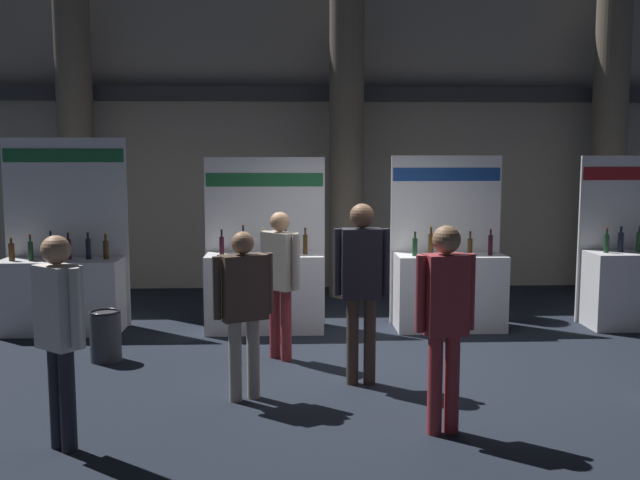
# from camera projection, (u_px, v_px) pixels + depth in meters

# --- Properties ---
(ground_plane) EXTENTS (26.76, 26.76, 0.00)m
(ground_plane) POSITION_uv_depth(u_px,v_px,m) (374.00, 364.00, 7.90)
(ground_plane) COLOR black
(hall_colonnade) EXTENTS (13.38, 1.32, 6.09)m
(hall_colonnade) POSITION_uv_depth(u_px,v_px,m) (343.00, 118.00, 12.17)
(hall_colonnade) COLOR gray
(hall_colonnade) RESTS_ON ground_plane
(exhibitor_booth_0) EXTENTS (1.63, 0.66, 2.55)m
(exhibitor_booth_0) POSITION_uv_depth(u_px,v_px,m) (62.00, 286.00, 9.32)
(exhibitor_booth_0) COLOR white
(exhibitor_booth_0) RESTS_ON ground_plane
(exhibitor_booth_1) EXTENTS (1.62, 0.66, 2.29)m
(exhibitor_booth_1) POSITION_uv_depth(u_px,v_px,m) (265.00, 285.00, 9.41)
(exhibitor_booth_1) COLOR white
(exhibitor_booth_1) RESTS_ON ground_plane
(exhibitor_booth_2) EXTENTS (1.51, 0.66, 2.32)m
(exhibitor_booth_2) POSITION_uv_depth(u_px,v_px,m) (449.00, 284.00, 9.50)
(exhibitor_booth_2) COLOR white
(exhibitor_booth_2) RESTS_ON ground_plane
(trash_bin) EXTENTS (0.35, 0.35, 0.58)m
(trash_bin) POSITION_uv_depth(u_px,v_px,m) (106.00, 336.00, 8.01)
(trash_bin) COLOR #38383D
(trash_bin) RESTS_ON ground_plane
(visitor_0) EXTENTS (0.55, 0.38, 1.61)m
(visitor_0) POSITION_uv_depth(u_px,v_px,m) (243.00, 300.00, 6.66)
(visitor_0) COLOR #ADA393
(visitor_0) RESTS_ON ground_plane
(visitor_4) EXTENTS (0.45, 0.44, 1.69)m
(visitor_4) POSITION_uv_depth(u_px,v_px,m) (280.00, 272.00, 8.00)
(visitor_4) COLOR maroon
(visitor_4) RESTS_ON ground_plane
(visitor_6) EXTENTS (0.56, 0.24, 1.84)m
(visitor_6) POSITION_uv_depth(u_px,v_px,m) (362.00, 276.00, 7.10)
(visitor_6) COLOR #47382D
(visitor_6) RESTS_ON ground_plane
(visitor_7) EXTENTS (0.51, 0.28, 1.75)m
(visitor_7) POSITION_uv_depth(u_px,v_px,m) (445.00, 312.00, 5.82)
(visitor_7) COLOR maroon
(visitor_7) RESTS_ON ground_plane
(visitor_8) EXTENTS (0.42, 0.39, 1.71)m
(visitor_8) POSITION_uv_depth(u_px,v_px,m) (59.00, 324.00, 5.50)
(visitor_8) COLOR #23232D
(visitor_8) RESTS_ON ground_plane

